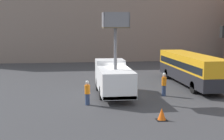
# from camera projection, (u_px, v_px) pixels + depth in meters

# --- Properties ---
(ground_plane) EXTENTS (120.00, 120.00, 0.00)m
(ground_plane) POSITION_uv_depth(u_px,v_px,m) (123.00, 95.00, 25.21)
(ground_plane) COLOR #38383A
(building_backdrop_far) EXTENTS (44.00, 10.00, 12.92)m
(building_backdrop_far) POSITION_uv_depth(u_px,v_px,m) (96.00, 20.00, 51.96)
(building_backdrop_far) COLOR gray
(building_backdrop_far) RESTS_ON ground_plane
(utility_truck) EXTENTS (2.41, 6.80, 6.52)m
(utility_truck) POSITION_uv_depth(u_px,v_px,m) (113.00, 77.00, 24.67)
(utility_truck) COLOR white
(utility_truck) RESTS_ON ground_plane
(city_bus) EXTENTS (2.46, 11.73, 2.90)m
(city_bus) POSITION_uv_depth(u_px,v_px,m) (190.00, 67.00, 29.25)
(city_bus) COLOR #232328
(city_bus) RESTS_ON ground_plane
(road_worker_near_truck) EXTENTS (0.38, 0.38, 1.76)m
(road_worker_near_truck) POSITION_uv_depth(u_px,v_px,m) (87.00, 93.00, 21.93)
(road_worker_near_truck) COLOR navy
(road_worker_near_truck) RESTS_ON ground_plane
(road_worker_directing) EXTENTS (0.38, 0.38, 1.87)m
(road_worker_directing) POSITION_uv_depth(u_px,v_px,m) (164.00, 84.00, 24.75)
(road_worker_directing) COLOR navy
(road_worker_directing) RESTS_ON ground_plane
(traffic_cone_near_truck) EXTENTS (0.64, 0.64, 0.73)m
(traffic_cone_near_truck) POSITION_uv_depth(u_px,v_px,m) (162.00, 115.00, 18.44)
(traffic_cone_near_truck) COLOR black
(traffic_cone_near_truck) RESTS_ON ground_plane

